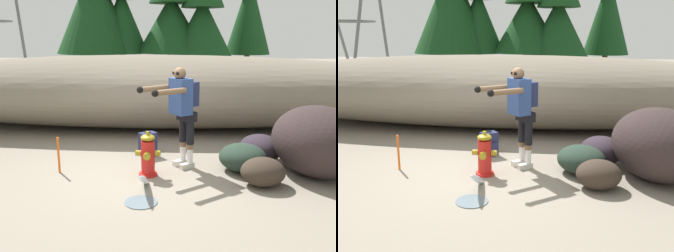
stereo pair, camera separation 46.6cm
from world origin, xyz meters
The scene contains 14 objects.
ground_plane centered at (0.00, 0.00, -0.02)m, with size 56.00×56.00×0.04m, color gray.
dirt_embankment centered at (0.00, 3.36, 0.86)m, with size 15.25×3.20×1.72m, color #756B5B.
fire_hydrant centered at (0.18, -0.06, 0.33)m, with size 0.40×0.35×0.73m.
hydrant_water_jet centered at (0.18, -0.74, 0.12)m, with size 0.45×1.12×0.54m.
utility_worker centered at (0.71, 0.34, 1.08)m, with size 1.01×0.90×1.71m.
spare_backpack centered at (0.08, 0.96, 0.22)m, with size 0.36×0.36×0.47m.
boulder_large centered at (2.89, 0.07, 0.57)m, with size 1.62×1.27×1.14m, color #322626.
boulder_mid centered at (2.11, 0.74, 0.24)m, with size 0.83×0.74×0.48m, color #2E242D.
boulder_small centered at (1.73, 0.22, 0.23)m, with size 0.80×0.75×0.46m, color #24352A.
boulder_outlier centered at (1.94, -0.40, 0.22)m, with size 0.67×0.61×0.43m, color #362B22.
pine_tree_left centered at (-1.70, 9.25, 3.12)m, with size 2.01×2.01×5.49m.
pine_tree_center centered at (0.21, 9.17, 2.98)m, with size 2.64×2.64×5.12m.
pine_tree_right centered at (1.37, 8.92, 2.79)m, with size 2.48×2.48×5.09m.
survey_stake centered at (-1.29, 0.00, 0.30)m, with size 0.04×0.04×0.60m, color #E55914.
Camera 2 is at (1.23, -5.83, 2.26)m, focal length 40.99 mm.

